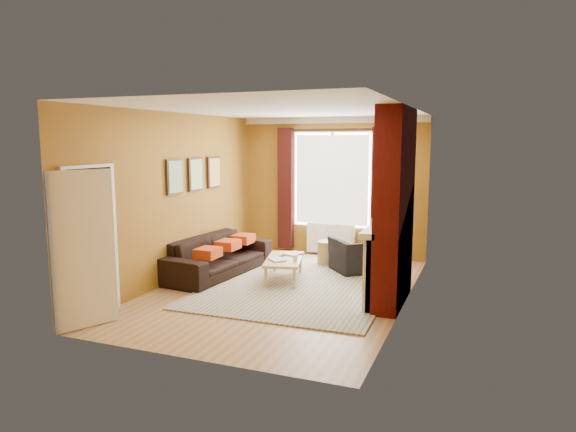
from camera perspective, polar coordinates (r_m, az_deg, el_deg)
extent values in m
plane|color=olive|center=(8.18, -0.64, -8.23)|extent=(5.50, 5.50, 0.00)
cube|color=#8D601B|center=(10.48, 4.98, 3.22)|extent=(3.80, 0.02, 2.80)
cube|color=#8D601B|center=(5.47, -11.50, -1.69)|extent=(3.80, 0.02, 2.80)
cube|color=#8D601B|center=(7.40, 13.11, 0.87)|extent=(0.02, 5.50, 2.80)
cube|color=#8D601B|center=(8.78, -12.24, 2.05)|extent=(0.02, 5.50, 2.80)
cube|color=white|center=(7.85, -0.68, 11.74)|extent=(3.80, 5.50, 0.01)
cube|color=#470C0A|center=(7.43, 11.78, 0.94)|extent=(0.35, 1.40, 2.80)
cube|color=silver|center=(7.62, 10.13, -5.34)|extent=(0.12, 1.30, 1.10)
cube|color=silver|center=(7.52, 9.86, -1.39)|extent=(0.22, 1.40, 0.08)
cube|color=silver|center=(7.08, 9.04, -6.62)|extent=(0.16, 0.14, 1.04)
cube|color=silver|center=(8.18, 10.79, -4.62)|extent=(0.16, 0.14, 1.04)
cube|color=black|center=(7.64, 10.34, -6.08)|extent=(0.06, 0.80, 0.90)
cube|color=black|center=(7.76, 10.11, -9.08)|extent=(0.20, 1.00, 0.06)
cube|color=silver|center=(7.16, 9.41, -0.89)|extent=(0.03, 0.12, 0.16)
cube|color=black|center=(7.40, 9.81, -0.68)|extent=(0.03, 0.10, 0.14)
cylinder|color=black|center=(7.65, 10.18, -0.47)|extent=(0.10, 0.10, 0.12)
cube|color=black|center=(7.42, 10.43, 4.46)|extent=(0.03, 0.60, 0.75)
cube|color=olive|center=(7.42, 10.28, 4.46)|extent=(0.01, 0.52, 0.66)
cube|color=silver|center=(10.41, 5.01, 10.56)|extent=(3.80, 0.08, 0.12)
cube|color=white|center=(10.44, 4.94, 4.02)|extent=(1.60, 0.04, 1.90)
cube|color=silver|center=(10.40, 4.88, 4.01)|extent=(1.50, 0.02, 1.80)
cube|color=silver|center=(10.42, 4.91, 4.01)|extent=(0.06, 0.04, 1.90)
cube|color=#360F0C|center=(10.69, -0.26, 3.08)|extent=(0.30, 0.16, 2.50)
cube|color=#360F0C|center=(10.14, 10.11, 2.66)|extent=(0.30, 0.16, 2.50)
cylinder|color=black|center=(10.33, 4.87, 9.53)|extent=(2.30, 0.05, 0.05)
cube|color=silver|center=(10.53, 4.75, -2.53)|extent=(1.00, 0.10, 0.60)
cube|color=silver|center=(10.61, 2.33, -2.42)|extent=(0.04, 0.03, 0.56)
cube|color=silver|center=(10.58, 2.89, -2.46)|extent=(0.04, 0.03, 0.56)
cube|color=silver|center=(10.55, 3.46, -2.50)|extent=(0.04, 0.03, 0.56)
cube|color=silver|center=(10.51, 4.03, -2.54)|extent=(0.04, 0.03, 0.56)
cube|color=silver|center=(10.48, 4.61, -2.58)|extent=(0.04, 0.03, 0.56)
cube|color=silver|center=(10.45, 5.18, -2.62)|extent=(0.04, 0.03, 0.56)
cube|color=silver|center=(10.42, 5.77, -2.66)|extent=(0.04, 0.03, 0.56)
cube|color=silver|center=(10.39, 6.35, -2.70)|extent=(0.04, 0.03, 0.56)
cube|color=silver|center=(10.37, 6.94, -2.74)|extent=(0.04, 0.03, 0.56)
cube|color=black|center=(8.65, -12.52, 4.28)|extent=(0.04, 0.44, 0.58)
cube|color=yellow|center=(8.64, -12.38, 4.28)|extent=(0.01, 0.38, 0.52)
cube|color=black|center=(9.20, -10.26, 4.58)|extent=(0.04, 0.44, 0.58)
cube|color=green|center=(9.18, -10.13, 4.58)|extent=(0.01, 0.38, 0.52)
cube|color=black|center=(9.75, -8.26, 4.84)|extent=(0.04, 0.44, 0.58)
cube|color=#DB5F36|center=(9.74, -8.14, 4.83)|extent=(0.01, 0.38, 0.52)
cube|color=silver|center=(7.22, -20.98, -2.87)|extent=(0.05, 0.94, 2.06)
cube|color=black|center=(7.21, -20.86, -2.89)|extent=(0.02, 0.80, 1.98)
cube|color=silver|center=(6.83, -21.79, -3.54)|extent=(0.37, 0.74, 1.98)
imported|color=#427433|center=(7.93, 10.62, 0.38)|extent=(0.14, 0.10, 0.27)
cube|color=#AD330E|center=(8.51, -8.89, -4.07)|extent=(0.34, 0.40, 0.16)
cube|color=#AD330E|center=(9.10, -6.68, -3.20)|extent=(0.34, 0.40, 0.16)
cube|color=#AD330E|center=(9.63, -5.00, -2.54)|extent=(0.34, 0.40, 0.16)
cube|color=teal|center=(8.56, 1.76, -7.40)|extent=(2.93, 4.00, 0.02)
imported|color=black|center=(9.13, -7.79, -4.37)|extent=(1.14, 2.39, 0.67)
imported|color=black|center=(9.28, 8.09, -4.34)|extent=(1.26, 1.25, 0.62)
cube|color=tan|center=(8.65, -0.44, -4.86)|extent=(0.85, 1.25, 0.05)
cylinder|color=tan|center=(8.23, -2.48, -6.93)|extent=(0.06, 0.06, 0.33)
cylinder|color=tan|center=(8.17, 0.72, -7.03)|extent=(0.06, 0.06, 0.33)
cylinder|color=tan|center=(9.22, -1.47, -5.25)|extent=(0.06, 0.06, 0.33)
cylinder|color=tan|center=(9.17, 1.38, -5.33)|extent=(0.06, 0.06, 0.33)
cylinder|color=olive|center=(9.77, 4.37, -4.13)|extent=(0.46, 0.46, 0.46)
cylinder|color=black|center=(9.77, 12.61, -5.58)|extent=(0.28, 0.28, 0.03)
cylinder|color=black|center=(9.61, 12.76, -1.02)|extent=(0.03, 0.03, 1.55)
cone|color=beige|center=(9.52, 12.91, 3.64)|extent=(0.28, 0.28, 0.19)
imported|color=#999999|center=(8.43, -1.90, -4.94)|extent=(0.37, 0.37, 0.03)
imported|color=#999999|center=(9.00, 0.07, -4.09)|extent=(0.34, 0.39, 0.02)
imported|color=#999999|center=(8.42, 0.82, -4.74)|extent=(0.14, 0.14, 0.09)
cube|color=#28282B|center=(8.77, -0.70, -4.44)|extent=(0.06, 0.17, 0.02)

